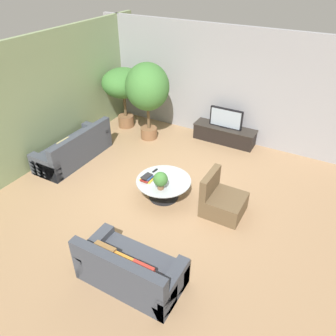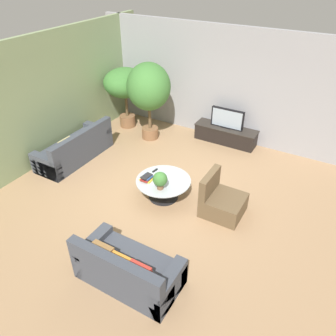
% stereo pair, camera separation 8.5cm
% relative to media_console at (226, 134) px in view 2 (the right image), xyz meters
% --- Properties ---
extents(ground_plane, '(24.00, 24.00, 0.00)m').
position_rel_media_console_xyz_m(ground_plane, '(-0.38, -2.94, -0.23)').
color(ground_plane, '#9E7A56').
extents(back_wall_stone, '(7.40, 0.12, 3.00)m').
position_rel_media_console_xyz_m(back_wall_stone, '(-0.38, 0.32, 1.27)').
color(back_wall_stone, '#939399').
rests_on(back_wall_stone, ground).
extents(side_wall_left, '(0.12, 7.40, 3.00)m').
position_rel_media_console_xyz_m(side_wall_left, '(-3.64, -2.74, 1.27)').
color(side_wall_left, gray).
rests_on(side_wall_left, ground).
extents(media_console, '(1.71, 0.50, 0.45)m').
position_rel_media_console_xyz_m(media_console, '(0.00, 0.00, 0.00)').
color(media_console, black).
rests_on(media_console, ground).
extents(television, '(0.91, 0.13, 0.54)m').
position_rel_media_console_xyz_m(television, '(-0.00, -0.00, 0.48)').
color(television, black).
rests_on(television, media_console).
extents(coffee_table, '(1.17, 1.17, 0.45)m').
position_rel_media_console_xyz_m(coffee_table, '(-0.24, -2.97, 0.08)').
color(coffee_table, black).
rests_on(coffee_table, ground).
extents(couch_by_wall, '(0.84, 2.06, 0.84)m').
position_rel_media_console_xyz_m(couch_by_wall, '(-2.98, -2.73, 0.05)').
color(couch_by_wall, '#3D424C').
rests_on(couch_by_wall, ground).
extents(couch_near_entry, '(1.66, 0.84, 0.84)m').
position_rel_media_console_xyz_m(couch_near_entry, '(0.38, -5.14, 0.05)').
color(couch_near_entry, '#3D424C').
rests_on(couch_near_entry, ground).
extents(armchair_wicker, '(0.80, 0.76, 0.86)m').
position_rel_media_console_xyz_m(armchair_wicker, '(1.01, -2.81, 0.04)').
color(armchair_wicker, brown).
rests_on(armchair_wicker, ground).
extents(potted_palm_tall, '(1.22, 1.22, 1.76)m').
position_rel_media_console_xyz_m(potted_palm_tall, '(-2.95, -0.53, 1.05)').
color(potted_palm_tall, brown).
rests_on(potted_palm_tall, ground).
extents(potted_palm_corner, '(1.16, 1.16, 2.13)m').
position_rel_media_console_xyz_m(potted_palm_corner, '(-1.95, -0.83, 1.22)').
color(potted_palm_corner, brown).
rests_on(potted_palm_corner, ground).
extents(potted_plant_tabletop, '(0.30, 0.30, 0.39)m').
position_rel_media_console_xyz_m(potted_plant_tabletop, '(-0.15, -3.25, 0.44)').
color(potted_plant_tabletop, brown).
rests_on(potted_plant_tabletop, coffee_table).
extents(book_stack, '(0.26, 0.29, 0.12)m').
position_rel_media_console_xyz_m(book_stack, '(-0.55, -3.13, 0.27)').
color(book_stack, gold).
rests_on(book_stack, coffee_table).
extents(remote_black, '(0.06, 0.16, 0.02)m').
position_rel_media_console_xyz_m(remote_black, '(-0.58, -2.76, 0.22)').
color(remote_black, black).
rests_on(remote_black, coffee_table).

